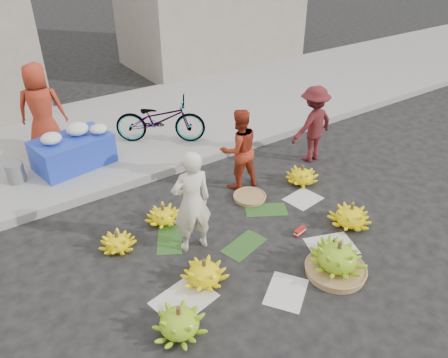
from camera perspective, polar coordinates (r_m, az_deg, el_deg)
ground at (r=6.37m, az=2.29°, el=-7.39°), size 80.00×80.00×0.00m
curb at (r=7.89m, az=-7.22°, el=1.33°), size 40.00×0.25×0.15m
sidewalk at (r=9.62m, az=-13.16°, el=6.35°), size 40.00×4.00×0.12m
newspaper_scatter at (r=5.90m, az=7.00°, el=-11.31°), size 3.20×1.80×0.00m
banana_leaves at (r=6.44m, az=0.51°, el=-6.77°), size 2.00×1.00×0.00m
banana_bunch_0 at (r=5.56m, az=-2.58°, el=-12.09°), size 0.76×0.76×0.36m
banana_bunch_1 at (r=5.03m, az=-5.86°, el=-18.01°), size 0.74×0.74×0.38m
banana_bunch_2 at (r=5.81m, az=14.58°, el=-10.15°), size 0.84×0.84×0.51m
banana_bunch_3 at (r=6.03m, az=14.07°, el=-9.13°), size 0.65×0.65×0.35m
banana_bunch_4 at (r=6.73m, az=16.21°, el=-4.61°), size 0.73×0.73×0.38m
banana_bunch_5 at (r=7.60m, az=10.15°, el=0.49°), size 0.72×0.72×0.35m
banana_bunch_6 at (r=6.22m, az=-13.73°, el=-7.99°), size 0.50×0.50×0.30m
banana_bunch_7 at (r=6.60m, az=-7.95°, el=-4.69°), size 0.54×0.54×0.32m
basket_spare at (r=7.13m, az=3.36°, el=-2.39°), size 0.62×0.62×0.06m
incense_stack at (r=6.45m, az=9.88°, el=-6.73°), size 0.22×0.11×0.09m
vendor_cream at (r=5.74m, az=-4.25°, el=-3.07°), size 0.59×0.44×1.49m
vendor_red at (r=7.15m, az=1.97°, el=3.89°), size 0.74×0.62×1.39m
man_striped at (r=8.16m, az=11.56°, el=7.02°), size 0.95×0.59×1.43m
flower_table at (r=8.16m, az=-19.11°, el=3.64°), size 1.40×1.00×0.75m
grey_bucket at (r=8.08m, az=-25.58°, el=0.78°), size 0.30×0.30×0.34m
flower_vendor at (r=8.68m, az=-22.75°, el=8.45°), size 0.97×0.82×1.68m
bicycle at (r=8.63m, az=-8.34°, el=7.71°), size 1.48×1.78×0.92m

